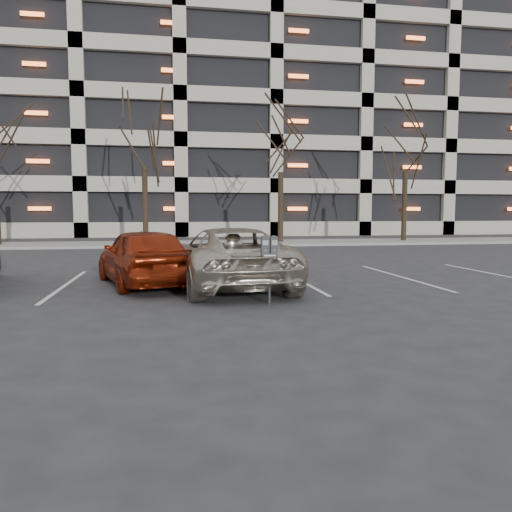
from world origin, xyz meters
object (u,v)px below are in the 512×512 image
object	(u,v)px
parking_meter	(269,253)
suv_silver	(229,257)
tree_b	(144,117)
car_red	(143,256)
tree_d	(406,127)
tree_c	(281,128)

from	to	relation	value
parking_meter	suv_silver	bearing A→B (deg)	101.52
tree_b	parking_meter	xyz separation A→B (m)	(3.03, -16.87, -5.46)
parking_meter	car_red	xyz separation A→B (m)	(-2.43, 2.82, -0.28)
tree_d	suv_silver	world-z (taller)	tree_d
tree_c	car_red	xyz separation A→B (m)	(-6.39, -14.04, -5.38)
car_red	tree_d	bearing A→B (deg)	-149.64
parking_meter	tree_b	bearing A→B (deg)	99.19
tree_d	tree_b	bearing A→B (deg)	180.00
tree_d	car_red	bearing A→B (deg)	-133.64
tree_d	parking_meter	xyz separation A→B (m)	(-10.97, -16.87, -5.32)
tree_c	car_red	world-z (taller)	tree_c
tree_b	tree_c	bearing A→B (deg)	0.00
tree_b	car_red	distance (m)	15.18
tree_b	parking_meter	world-z (taller)	tree_b
tree_c	car_red	distance (m)	16.34
tree_c	parking_meter	world-z (taller)	tree_c
tree_b	car_red	bearing A→B (deg)	-87.53
tree_b	tree_c	xyz separation A→B (m)	(7.00, 0.00, -0.35)
tree_d	car_red	size ratio (longest dim) A/B	2.17
tree_b	car_red	xyz separation A→B (m)	(0.61, -14.04, -5.74)
car_red	suv_silver	bearing A→B (deg)	146.24
parking_meter	tree_c	bearing A→B (deg)	75.76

